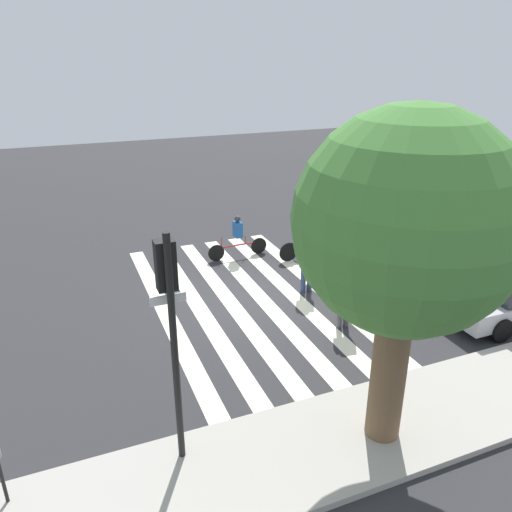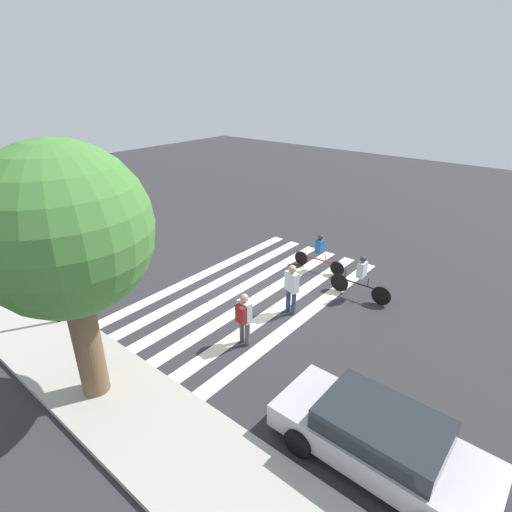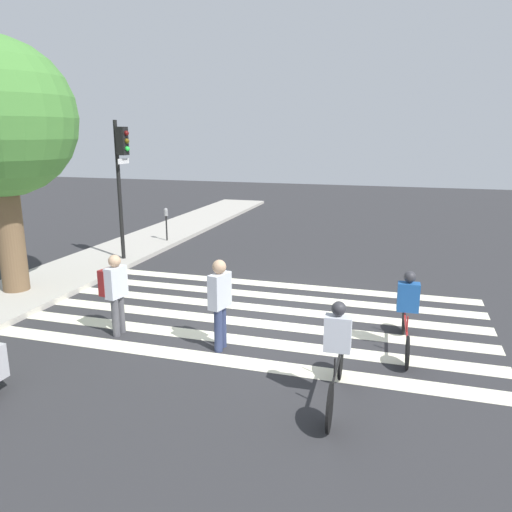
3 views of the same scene
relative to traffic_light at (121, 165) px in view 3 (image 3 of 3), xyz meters
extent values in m
plane|color=#2D2D30|center=(-3.36, -5.42, -3.11)|extent=(60.00, 60.00, 0.00)
cube|color=#ADA89E|center=(-3.36, 0.83, -3.04)|extent=(36.00, 2.50, 0.14)
cube|color=#F2EDCC|center=(-5.76, -5.42, -3.10)|extent=(0.48, 10.00, 0.01)
cube|color=#F2EDCC|center=(-4.80, -5.42, -3.10)|extent=(0.48, 10.00, 0.01)
cube|color=#F2EDCC|center=(-3.84, -5.42, -3.10)|extent=(0.48, 10.00, 0.01)
cube|color=#F2EDCC|center=(-2.88, -5.42, -3.10)|extent=(0.48, 10.00, 0.01)
cube|color=#F2EDCC|center=(-1.92, -5.42, -3.10)|extent=(0.48, 10.00, 0.01)
cube|color=#F2EDCC|center=(-0.96, -5.42, -3.10)|extent=(0.48, 10.00, 0.01)
cylinder|color=black|center=(0.00, 0.13, -0.89)|extent=(0.12, 0.12, 4.44)
cube|color=black|center=(0.00, -0.08, 0.71)|extent=(0.32, 0.26, 0.84)
cube|color=silver|center=(0.00, -0.08, 0.11)|extent=(0.60, 0.02, 0.16)
sphere|color=#590F0F|center=(0.00, -0.24, 0.94)|extent=(0.15, 0.15, 0.15)
sphere|color=#59470F|center=(0.00, -0.24, 0.71)|extent=(0.15, 0.15, 0.15)
sphere|color=#26D83F|center=(0.00, -0.24, 0.48)|extent=(0.15, 0.15, 0.15)
cylinder|color=black|center=(2.89, 0.03, -2.57)|extent=(0.06, 0.06, 1.07)
cylinder|color=gray|center=(2.89, 0.03, -1.93)|extent=(0.15, 0.15, 0.22)
sphere|color=gray|center=(2.89, 0.03, -1.82)|extent=(0.14, 0.14, 0.14)
cylinder|color=brown|center=(-3.71, 1.00, -1.61)|extent=(0.64, 0.64, 3.00)
cylinder|color=navy|center=(-5.42, -5.19, -2.69)|extent=(0.16, 0.16, 0.84)
cylinder|color=navy|center=(-5.19, -5.19, -2.69)|extent=(0.16, 0.16, 0.84)
cube|color=silver|center=(-5.30, -5.19, -1.93)|extent=(0.53, 0.33, 0.67)
sphere|color=tan|center=(-5.30, -5.19, -1.47)|extent=(0.26, 0.26, 0.26)
cylinder|color=#4C4C51|center=(-5.33, -2.92, -2.71)|extent=(0.15, 0.15, 0.80)
cylinder|color=#4C4C51|center=(-5.12, -2.92, -2.71)|extent=(0.15, 0.15, 0.80)
cube|color=silver|center=(-5.22, -2.92, -1.99)|extent=(0.50, 0.29, 0.64)
sphere|color=tan|center=(-5.22, -2.92, -1.54)|extent=(0.25, 0.25, 0.25)
cube|color=maroon|center=(-5.26, -2.73, -1.99)|extent=(0.38, 0.22, 0.53)
cylinder|color=black|center=(-5.83, -7.55, -2.76)|extent=(0.70, 0.06, 0.70)
cylinder|color=black|center=(-7.43, -7.60, -2.76)|extent=(0.70, 0.06, 0.70)
cube|color=black|center=(-6.63, -7.58, -2.57)|extent=(1.36, 0.08, 0.04)
cylinder|color=black|center=(-6.91, -7.59, -2.41)|extent=(0.03, 0.03, 0.32)
cylinder|color=black|center=(-6.03, -7.56, -2.37)|extent=(0.03, 0.03, 0.40)
cube|color=silver|center=(-6.63, -7.58, -1.97)|extent=(0.25, 0.41, 0.55)
sphere|color=#333338|center=(-6.63, -7.58, -1.58)|extent=(0.22, 0.22, 0.22)
cylinder|color=black|center=(-3.48, -8.56, -2.81)|extent=(0.60, 0.07, 0.60)
cylinder|color=black|center=(-5.14, -8.63, -2.81)|extent=(0.60, 0.07, 0.60)
cube|color=maroon|center=(-4.31, -8.60, -2.64)|extent=(1.41, 0.10, 0.04)
cylinder|color=maroon|center=(-4.60, -8.61, -2.48)|extent=(0.03, 0.03, 0.32)
cylinder|color=maroon|center=(-3.69, -8.57, -2.44)|extent=(0.03, 0.03, 0.40)
cube|color=#1E5199|center=(-4.31, -8.60, -2.05)|extent=(0.26, 0.41, 0.55)
sphere|color=#333338|center=(-4.31, -8.60, -1.65)|extent=(0.22, 0.22, 0.22)
camera|label=1|loc=(1.40, 7.10, 3.84)|focal=35.00mm
camera|label=2|loc=(-11.72, 4.44, 4.22)|focal=28.00mm
camera|label=3|loc=(-13.66, -8.41, 0.95)|focal=35.00mm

